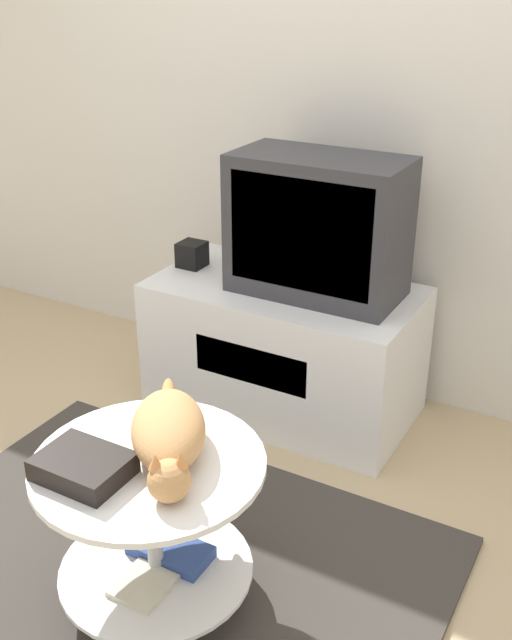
{
  "coord_description": "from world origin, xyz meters",
  "views": [
    {
      "loc": [
        1.12,
        -1.28,
        1.67
      ],
      "look_at": [
        0.07,
        0.59,
        0.65
      ],
      "focal_mm": 42.0,
      "sensor_mm": 36.0,
      "label": 1
    }
  ],
  "objects_px": {
    "tv": "(318,226)",
    "speaker": "(192,254)",
    "dvd_box": "(83,466)",
    "cat": "(168,433)"
  },
  "relations": [
    {
      "from": "speaker",
      "to": "dvd_box",
      "type": "height_order",
      "value": "speaker"
    },
    {
      "from": "tv",
      "to": "dvd_box",
      "type": "xyz_separation_m",
      "value": [
        -0.04,
        -1.28,
        -0.27
      ]
    },
    {
      "from": "tv",
      "to": "speaker",
      "type": "distance_m",
      "value": 0.6
    },
    {
      "from": "tv",
      "to": "dvd_box",
      "type": "height_order",
      "value": "tv"
    },
    {
      "from": "tv",
      "to": "dvd_box",
      "type": "bearing_deg",
      "value": -91.86
    },
    {
      "from": "tv",
      "to": "cat",
      "type": "distance_m",
      "value": 1.12
    },
    {
      "from": "speaker",
      "to": "dvd_box",
      "type": "xyz_separation_m",
      "value": [
        0.52,
        -1.27,
        -0.06
      ]
    },
    {
      "from": "dvd_box",
      "to": "cat",
      "type": "bearing_deg",
      "value": 53.88
    },
    {
      "from": "speaker",
      "to": "cat",
      "type": "distance_m",
      "value": 1.27
    },
    {
      "from": "dvd_box",
      "to": "cat",
      "type": "height_order",
      "value": "cat"
    }
  ]
}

